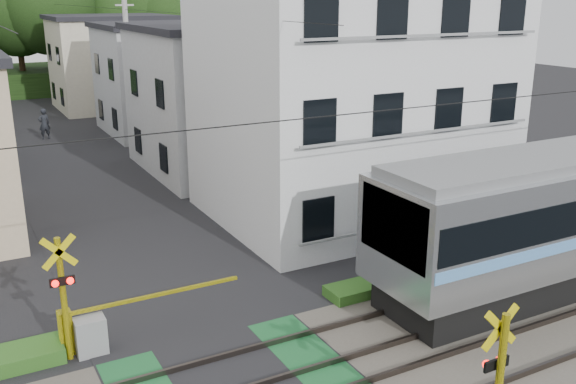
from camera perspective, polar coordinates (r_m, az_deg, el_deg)
crossing_signal_far at (r=15.93m, az=-17.57°, el=-11.27°), size 4.74×0.65×3.09m
apartment_block at (r=24.07m, az=5.52°, el=8.88°), size 10.20×8.36×9.30m
houses_row at (r=36.89m, az=-20.46°, el=8.54°), size 22.07×31.35×6.80m
catenary at (r=15.54m, az=17.07°, el=-0.02°), size 60.00×5.04×7.00m
utility_poles at (r=33.76m, az=-22.07°, el=9.10°), size 7.90×42.00×8.00m
pedestrian at (r=39.99m, az=-20.85°, el=5.68°), size 0.74×0.56×1.81m
weed_patches at (r=14.45m, az=3.64°, el=-16.00°), size 10.25×8.80×0.40m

